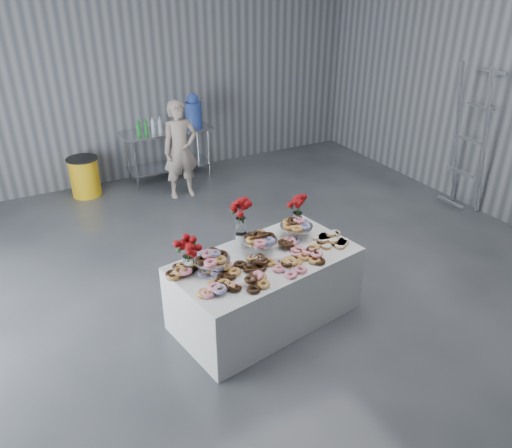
{
  "coord_description": "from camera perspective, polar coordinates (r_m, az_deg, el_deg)",
  "views": [
    {
      "loc": [
        -2.35,
        -3.83,
        3.43
      ],
      "look_at": [
        -0.1,
        0.33,
        0.93
      ],
      "focal_mm": 35.0,
      "sensor_mm": 36.0,
      "label": 1
    }
  ],
  "objects": [
    {
      "name": "bouquet_right",
      "position": [
        5.55,
        4.82,
        2.36
      ],
      "size": [
        0.26,
        0.26,
        0.42
      ],
      "color": "white",
      "rests_on": "display_table"
    },
    {
      "name": "drink_bottles",
      "position": [
        8.49,
        -12.1,
        10.92
      ],
      "size": [
        0.54,
        0.08,
        0.27
      ],
      "primitive_type": null,
      "color": "#268C33",
      "rests_on": "prep_table"
    },
    {
      "name": "trash_barrel",
      "position": [
        8.59,
        -18.99,
        5.13
      ],
      "size": [
        0.5,
        0.5,
        0.64
      ],
      "rotation": [
        0.0,
        0.0,
        0.03
      ],
      "color": "yellow",
      "rests_on": "ground"
    },
    {
      "name": "cake_stand_left",
      "position": [
        4.84,
        -5.1,
        -3.83
      ],
      "size": [
        0.36,
        0.36,
        0.17
      ],
      "color": "silver",
      "rests_on": "display_table"
    },
    {
      "name": "stepladder",
      "position": [
        8.04,
        23.26,
        8.82
      ],
      "size": [
        0.6,
        0.55,
        2.21
      ],
      "primitive_type": null,
      "rotation": [
        0.0,
        -0.16,
        0.0
      ],
      "color": "silver",
      "rests_on": "ground"
    },
    {
      "name": "display_table",
      "position": [
        5.29,
        1.06,
        -7.34
      ],
      "size": [
        2.04,
        1.3,
        0.75
      ],
      "primitive_type": "cube",
      "rotation": [
        0.0,
        0.0,
        0.17
      ],
      "color": "white",
      "rests_on": "ground"
    },
    {
      "name": "person",
      "position": [
        8.04,
        -8.63,
        8.38
      ],
      "size": [
        0.58,
        0.38,
        1.57
      ],
      "primitive_type": "imported",
      "rotation": [
        0.0,
        0.0,
        -0.01
      ],
      "color": "#CC8C93",
      "rests_on": "ground"
    },
    {
      "name": "cake_stand_right",
      "position": [
        5.43,
        4.64,
        -0.08
      ],
      "size": [
        0.36,
        0.36,
        0.17
      ],
      "color": "silver",
      "rests_on": "display_table"
    },
    {
      "name": "ground",
      "position": [
        5.65,
        2.53,
        -9.47
      ],
      "size": [
        9.0,
        9.0,
        0.0
      ],
      "primitive_type": "plane",
      "color": "#323539",
      "rests_on": "ground"
    },
    {
      "name": "bouquet_center",
      "position": [
        5.12,
        -1.76,
        1.17
      ],
      "size": [
        0.26,
        0.26,
        0.57
      ],
      "color": "silver",
      "rests_on": "display_table"
    },
    {
      "name": "room_walls",
      "position": [
        4.49,
        -0.37,
        17.77
      ],
      "size": [
        8.04,
        9.04,
        4.02
      ],
      "color": "gray",
      "rests_on": "ground"
    },
    {
      "name": "danish_pile",
      "position": [
        5.41,
        8.31,
        -1.45
      ],
      "size": [
        0.48,
        0.48,
        0.11
      ],
      "primitive_type": null,
      "color": "white",
      "rests_on": "display_table"
    },
    {
      "name": "water_jug",
      "position": [
        8.8,
        -7.18,
        12.68
      ],
      "size": [
        0.28,
        0.28,
        0.55
      ],
      "color": "blue",
      "rests_on": "prep_table"
    },
    {
      "name": "cake_stand_mid",
      "position": [
        5.14,
        0.5,
        -1.69
      ],
      "size": [
        0.36,
        0.36,
        0.17
      ],
      "color": "silver",
      "rests_on": "display_table"
    },
    {
      "name": "bouquet_left",
      "position": [
        4.75,
        -7.85,
        -2.49
      ],
      "size": [
        0.26,
        0.26,
        0.42
      ],
      "color": "white",
      "rests_on": "display_table"
    },
    {
      "name": "prep_table",
      "position": [
        8.8,
        -10.03,
        8.85
      ],
      "size": [
        1.5,
        0.6,
        0.9
      ],
      "color": "silver",
      "rests_on": "ground"
    },
    {
      "name": "donut_mounds",
      "position": [
        5.02,
        1.38,
        -3.72
      ],
      "size": [
        1.91,
        1.09,
        0.09
      ],
      "primitive_type": null,
      "rotation": [
        0.0,
        0.0,
        0.17
      ],
      "color": "#DE9C51",
      "rests_on": "display_table"
    }
  ]
}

